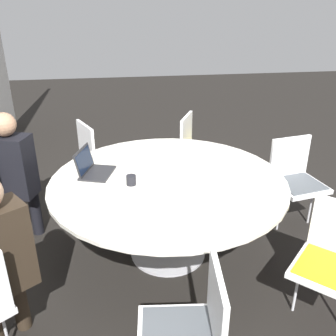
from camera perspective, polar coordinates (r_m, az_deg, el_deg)
name	(u,v)px	position (r m, az deg, el deg)	size (l,w,h in m)	color
ground_plane	(168,252)	(3.41, 0.00, -12.75)	(16.00, 16.00, 0.00)	black
conference_table	(168,190)	(3.07, 0.00, -3.43)	(1.91, 1.91, 0.73)	#B7B7BC
chair_2	(191,328)	(2.10, 3.49, -23.19)	(0.48, 0.47, 0.87)	white
chair_3	(334,257)	(2.74, 23.99, -12.27)	(0.61, 0.61, 0.87)	white
chair_4	(296,176)	(3.76, 18.86, -1.13)	(0.49, 0.51, 0.87)	white
chair_5	(197,146)	(4.28, 4.41, 3.36)	(0.58, 0.57, 0.87)	white
chair_6	(98,153)	(4.15, -10.56, 2.30)	(0.57, 0.56, 0.87)	white
person_0	(13,168)	(3.51, -22.52, -0.06)	(0.33, 0.41, 1.22)	black
laptop	(92,168)	(3.16, -11.50, 0.02)	(0.37, 0.33, 0.21)	#232326
coffee_cup	(131,180)	(2.94, -5.63, -1.85)	(0.08, 0.08, 0.08)	black
handbag	(334,262)	(3.36, 24.02, -12.97)	(0.36, 0.16, 0.28)	#661E56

